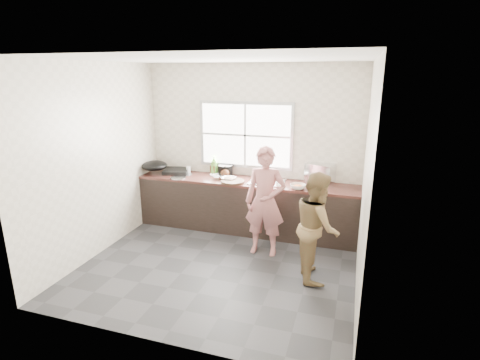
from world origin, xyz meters
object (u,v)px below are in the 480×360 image
(bowl_held, at_px, (280,185))
(bottle_brown_short, at_px, (225,172))
(dish_rack, at_px, (320,173))
(bowl_crabs, at_px, (298,187))
(bowl_mince, at_px, (229,179))
(black_pot, at_px, (225,170))
(cutting_board, at_px, (233,182))
(burner, at_px, (176,171))
(wok, at_px, (155,166))
(person_side, at_px, (317,226))
(plate_food, at_px, (217,175))
(pot_lid_left, at_px, (178,178))
(glass_jar, at_px, (188,170))
(bottle_green, at_px, (214,165))
(pot_lid_right, at_px, (185,174))
(woman, at_px, (265,205))
(bottle_brown_tall, at_px, (214,168))

(bowl_held, relative_size, bottle_brown_short, 0.99)
(dish_rack, bearing_deg, bowl_crabs, -105.26)
(bowl_mince, distance_m, black_pot, 0.33)
(bowl_crabs, height_order, bowl_held, bowl_crabs)
(cutting_board, xyz_separation_m, bowl_held, (0.77, -0.01, 0.01))
(black_pot, relative_size, burner, 0.60)
(bottle_brown_short, relative_size, wok, 0.40)
(bowl_held, distance_m, dish_rack, 0.71)
(person_side, height_order, bottle_brown_short, person_side)
(cutting_board, xyz_separation_m, burner, (-1.14, 0.29, 0.01))
(plate_food, xyz_separation_m, pot_lid_left, (-0.54, -0.37, -0.00))
(bowl_held, xyz_separation_m, glass_jar, (-1.70, 0.35, 0.03))
(bottle_green, bearing_deg, black_pot, -9.42)
(bowl_crabs, relative_size, black_pot, 0.75)
(bottle_green, height_order, dish_rack, bottle_green)
(pot_lid_right, bearing_deg, bowl_crabs, -6.49)
(bowl_crabs, relative_size, pot_lid_right, 0.74)
(bowl_mince, height_order, dish_rack, dish_rack)
(pot_lid_left, bearing_deg, burner, 122.14)
(bowl_mince, relative_size, burner, 0.56)
(bottle_green, bearing_deg, woman, -39.65)
(wok, bearing_deg, woman, -16.87)
(bottle_brown_short, xyz_separation_m, pot_lid_right, (-0.70, -0.09, -0.08))
(bottle_brown_tall, xyz_separation_m, dish_rack, (1.80, 0.00, 0.06))
(pot_lid_right, bearing_deg, bottle_green, 25.17)
(black_pot, bearing_deg, person_side, -38.64)
(pot_lid_left, bearing_deg, bowl_mince, 7.86)
(person_side, height_order, bowl_mince, person_side)
(pot_lid_left, bearing_deg, plate_food, 34.54)
(dish_rack, bearing_deg, pot_lid_left, -152.04)
(glass_jar, bearing_deg, plate_food, 1.37)
(person_side, distance_m, bottle_brown_tall, 2.40)
(person_side, relative_size, glass_jar, 12.65)
(plate_food, relative_size, bottle_brown_tall, 1.16)
(bottle_brown_short, bearing_deg, pot_lid_right, -173.09)
(cutting_board, bearing_deg, woman, -38.44)
(bowl_mince, xyz_separation_m, bottle_brown_short, (-0.13, 0.19, 0.06))
(burner, relative_size, pot_lid_left, 1.59)
(black_pot, distance_m, plate_food, 0.17)
(plate_food, height_order, glass_jar, glass_jar)
(black_pot, bearing_deg, bowl_held, -21.08)
(person_side, xyz_separation_m, plate_food, (-1.85, 1.33, 0.17))
(bottle_brown_short, distance_m, pot_lid_right, 0.71)
(plate_food, relative_size, glass_jar, 2.11)
(cutting_board, height_order, bowl_mince, bowl_mince)
(person_side, bearing_deg, bowl_held, 19.05)
(woman, height_order, wok, woman)
(bottle_green, relative_size, burner, 0.78)
(glass_jar, distance_m, wok, 0.58)
(black_pot, xyz_separation_m, plate_food, (-0.15, -0.03, -0.08))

